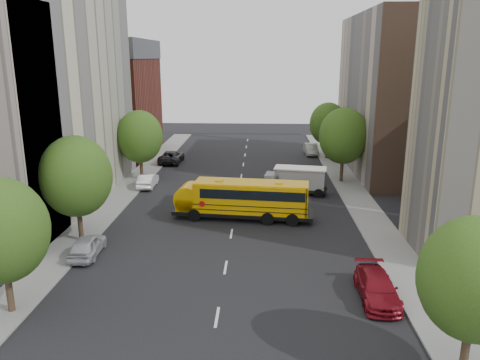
# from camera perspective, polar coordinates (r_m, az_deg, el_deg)

# --- Properties ---
(ground) EXTENTS (120.00, 120.00, 0.00)m
(ground) POSITION_cam_1_polar(r_m,az_deg,el_deg) (38.23, -0.86, -5.47)
(ground) COLOR black
(ground) RESTS_ON ground
(sidewalk_left) EXTENTS (3.00, 80.00, 0.12)m
(sidewalk_left) POSITION_cam_1_polar(r_m,az_deg,el_deg) (45.01, -15.26, -2.78)
(sidewalk_left) COLOR slate
(sidewalk_left) RESTS_ON ground
(sidewalk_right) EXTENTS (3.00, 80.00, 0.12)m
(sidewalk_right) POSITION_cam_1_polar(r_m,az_deg,el_deg) (43.87, 14.74, -3.20)
(sidewalk_right) COLOR slate
(sidewalk_right) RESTS_ON ground
(lane_markings) EXTENTS (0.15, 64.00, 0.01)m
(lane_markings) POSITION_cam_1_polar(r_m,az_deg,el_deg) (47.72, -0.14, -1.31)
(lane_markings) COLOR silver
(lane_markings) RESTS_ON ground
(building_left_cream) EXTENTS (10.00, 26.00, 20.00)m
(building_left_cream) POSITION_cam_1_polar(r_m,az_deg,el_deg) (46.54, -23.48, 9.60)
(building_left_cream) COLOR beige
(building_left_cream) RESTS_ON ground
(building_left_redbrick) EXTENTS (10.00, 15.00, 13.00)m
(building_left_redbrick) POSITION_cam_1_polar(r_m,az_deg,el_deg) (67.26, -15.06, 8.53)
(building_left_redbrick) COLOR maroon
(building_left_redbrick) RESTS_ON ground
(building_right_far) EXTENTS (10.00, 22.00, 18.00)m
(building_right_far) POSITION_cam_1_polar(r_m,az_deg,el_deg) (58.15, 18.65, 9.85)
(building_right_far) COLOR tan
(building_right_far) RESTS_ON ground
(building_right_sidewall) EXTENTS (10.10, 0.30, 18.00)m
(building_right_sidewall) POSITION_cam_1_polar(r_m,az_deg,el_deg) (47.69, 22.20, 8.61)
(building_right_sidewall) COLOR brown
(building_right_sidewall) RESTS_ON ground
(street_tree_0) EXTENTS (4.80, 4.80, 7.41)m
(street_tree_0) POSITION_cam_1_polar(r_m,az_deg,el_deg) (26.89, -27.11, -5.54)
(street_tree_0) COLOR #38281C
(street_tree_0) RESTS_ON ground
(street_tree_1) EXTENTS (5.12, 5.12, 7.90)m
(street_tree_1) POSITION_cam_1_polar(r_m,az_deg,el_deg) (35.41, -19.37, 0.40)
(street_tree_1) COLOR #38281C
(street_tree_1) RESTS_ON ground
(street_tree_2) EXTENTS (4.99, 4.99, 7.71)m
(street_tree_2) POSITION_cam_1_polar(r_m,az_deg,el_deg) (52.20, -12.13, 5.18)
(street_tree_2) COLOR #38281C
(street_tree_2) RESTS_ON ground
(street_tree_3) EXTENTS (4.61, 4.61, 7.11)m
(street_tree_3) POSITION_cam_1_polar(r_m,az_deg,el_deg) (21.71, 26.75, -10.76)
(street_tree_3) COLOR #38281C
(street_tree_3) RESTS_ON ground
(street_tree_4) EXTENTS (5.25, 5.25, 8.10)m
(street_tree_4) POSITION_cam_1_polar(r_m,az_deg,el_deg) (51.22, 12.51, 5.27)
(street_tree_4) COLOR #38281C
(street_tree_4) RESTS_ON ground
(street_tree_5) EXTENTS (4.86, 4.86, 7.51)m
(street_tree_5) POSITION_cam_1_polar(r_m,az_deg,el_deg) (63.00, 10.68, 6.74)
(street_tree_5) COLOR #38281C
(street_tree_5) RESTS_ON ground
(school_bus) EXTENTS (11.93, 3.89, 3.31)m
(school_bus) POSITION_cam_1_polar(r_m,az_deg,el_deg) (39.10, 0.20, -2.15)
(school_bus) COLOR black
(school_bus) RESTS_ON ground
(safari_truck) EXTENTS (6.55, 3.23, 2.69)m
(safari_truck) POSITION_cam_1_polar(r_m,az_deg,el_deg) (46.73, 6.79, 0.03)
(safari_truck) COLOR black
(safari_truck) RESTS_ON ground
(parked_car_0) EXTENTS (1.93, 4.38, 1.47)m
(parked_car_0) POSITION_cam_1_polar(r_m,az_deg,el_deg) (33.92, -18.13, -7.62)
(parked_car_0) COLOR #B4B3BA
(parked_car_0) RESTS_ON ground
(parked_car_1) EXTENTS (1.59, 4.34, 1.42)m
(parked_car_1) POSITION_cam_1_polar(r_m,az_deg,el_deg) (49.87, -11.17, -0.05)
(parked_car_1) COLOR white
(parked_car_1) RESTS_ON ground
(parked_car_2) EXTENTS (2.70, 5.73, 1.58)m
(parked_car_2) POSITION_cam_1_polar(r_m,az_deg,el_deg) (60.93, -8.35, 2.84)
(parked_car_2) COLOR black
(parked_car_2) RESTS_ON ground
(parked_car_3) EXTENTS (2.09, 5.01, 1.45)m
(parked_car_3) POSITION_cam_1_polar(r_m,az_deg,el_deg) (27.95, 16.36, -12.45)
(parked_car_3) COLOR maroon
(parked_car_3) RESTS_ON ground
(parked_car_5) EXTENTS (1.78, 4.68, 1.52)m
(parked_car_5) POSITION_cam_1_polar(r_m,az_deg,el_deg) (66.17, 8.65, 3.75)
(parked_car_5) COLOR #9C9C97
(parked_car_5) RESTS_ON ground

